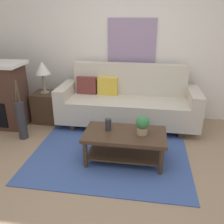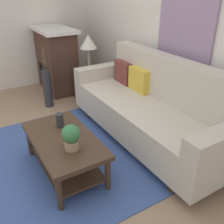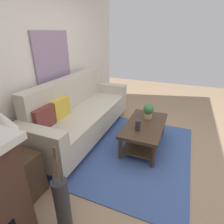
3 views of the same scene
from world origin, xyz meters
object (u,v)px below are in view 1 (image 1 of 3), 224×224
(side_table, at_px, (47,107))
(potted_plant_tabletop, at_px, (143,124))
(throw_pillow_mustard, at_px, (108,86))
(table_lamp, at_px, (42,69))
(couch, at_px, (128,102))
(framed_painting, at_px, (132,43))
(tabletop_vase, at_px, (108,124))
(floor_vase, at_px, (21,121))
(coffee_table, at_px, (125,140))
(throw_pillow_maroon, at_px, (87,85))

(side_table, bearing_deg, potted_plant_tabletop, -31.34)
(throw_pillow_mustard, distance_m, table_lamp, 1.19)
(couch, relative_size, table_lamp, 4.29)
(couch, distance_m, potted_plant_tabletop, 1.23)
(throw_pillow_mustard, bearing_deg, framed_painting, 41.24)
(table_lamp, bearing_deg, tabletop_vase, -37.75)
(potted_plant_tabletop, relative_size, table_lamp, 0.46)
(floor_vase, bearing_deg, coffee_table, -12.86)
(floor_vase, bearing_deg, throw_pillow_mustard, 36.30)
(coffee_table, relative_size, framed_painting, 1.26)
(throw_pillow_mustard, bearing_deg, coffee_table, -70.65)
(table_lamp, height_order, floor_vase, table_lamp)
(throw_pillow_maroon, relative_size, table_lamp, 0.63)
(coffee_table, bearing_deg, potted_plant_tabletop, 0.57)
(throw_pillow_mustard, bearing_deg, couch, -17.71)
(couch, xyz_separation_m, throw_pillow_maroon, (-0.78, 0.12, 0.25))
(tabletop_vase, distance_m, floor_vase, 1.53)
(couch, distance_m, coffee_table, 1.20)
(potted_plant_tabletop, distance_m, framed_painting, 1.88)
(floor_vase, height_order, framed_painting, framed_painting)
(framed_painting, bearing_deg, side_table, -160.50)
(floor_vase, bearing_deg, tabletop_vase, -12.58)
(tabletop_vase, height_order, floor_vase, floor_vase)
(potted_plant_tabletop, bearing_deg, table_lamp, 148.66)
(throw_pillow_mustard, xyz_separation_m, framed_painting, (0.39, 0.34, 0.74))
(throw_pillow_maroon, xyz_separation_m, framed_painting, (0.78, 0.34, 0.74))
(throw_pillow_mustard, relative_size, potted_plant_tabletop, 1.37)
(framed_painting, bearing_deg, potted_plant_tabletop, -79.66)
(potted_plant_tabletop, distance_m, floor_vase, 2.00)
(floor_vase, relative_size, framed_painting, 0.71)
(tabletop_vase, bearing_deg, table_lamp, 142.25)
(potted_plant_tabletop, bearing_deg, coffee_table, -179.43)
(side_table, xyz_separation_m, floor_vase, (-0.12, -0.72, 0.03))
(throw_pillow_maroon, height_order, coffee_table, throw_pillow_maroon)
(coffee_table, distance_m, side_table, 1.95)
(couch, height_order, throw_pillow_maroon, couch)
(throw_pillow_mustard, xyz_separation_m, side_table, (-1.13, -0.20, -0.40))
(throw_pillow_maroon, bearing_deg, couch, -9.07)
(side_table, relative_size, floor_vase, 0.90)
(framed_painting, bearing_deg, tabletop_vase, -95.93)
(side_table, bearing_deg, coffee_table, -34.92)
(throw_pillow_maroon, xyz_separation_m, potted_plant_tabletop, (1.08, -1.31, -0.11))
(potted_plant_tabletop, height_order, floor_vase, potted_plant_tabletop)
(table_lamp, bearing_deg, throw_pillow_mustard, 9.92)
(tabletop_vase, bearing_deg, floor_vase, 167.42)
(couch, height_order, tabletop_vase, couch)
(floor_vase, bearing_deg, side_table, 80.67)
(couch, distance_m, throw_pillow_maroon, 0.83)
(coffee_table, bearing_deg, side_table, 145.08)
(table_lamp, bearing_deg, framed_painting, 19.50)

